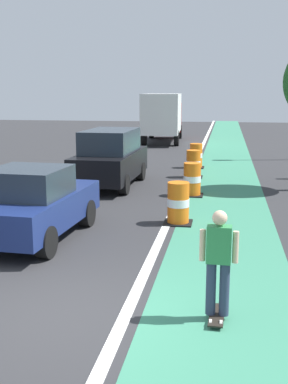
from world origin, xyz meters
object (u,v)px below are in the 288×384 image
(traffic_barrel_far, at_px, (196,156))
(traffic_barrel_front, at_px, (178,204))
(parked_sedan_nearest, at_px, (33,204))
(traffic_barrel_mid, at_px, (192,180))
(skateboarder_on_lane, at_px, (218,262))
(parked_suv_second, at_px, (111,158))
(traffic_barrel_back, at_px, (193,164))
(delivery_truck_down_block, at_px, (163,115))

(traffic_barrel_far, bearing_deg, traffic_barrel_front, -89.21)
(parked_sedan_nearest, relative_size, traffic_barrel_mid, 3.85)
(skateboarder_on_lane, relative_size, parked_suv_second, 0.36)
(skateboarder_on_lane, bearing_deg, traffic_barrel_far, 94.70)
(traffic_barrel_back, xyz_separation_m, traffic_barrel_far, (-0.05, 2.54, 0.00))
(delivery_truck_down_block, bearing_deg, traffic_barrel_back, -77.80)
(skateboarder_on_lane, distance_m, delivery_truck_down_block, 26.70)
(parked_sedan_nearest, bearing_deg, traffic_barrel_mid, 59.08)
(skateboarder_on_lane, xyz_separation_m, traffic_barrel_mid, (-1.00, 9.00, -0.38))
(skateboarder_on_lane, height_order, traffic_barrel_front, skateboarder_on_lane)
(parked_suv_second, bearing_deg, traffic_barrel_back, 39.58)
(traffic_barrel_far, xyz_separation_m, delivery_truck_down_block, (-2.93, 11.23, 1.31))
(traffic_barrel_front, xyz_separation_m, traffic_barrel_mid, (0.11, 3.58, 0.00))
(skateboarder_on_lane, bearing_deg, traffic_barrel_mid, 96.33)
(skateboarder_on_lane, relative_size, traffic_barrel_back, 1.55)
(parked_sedan_nearest, xyz_separation_m, traffic_barrel_back, (3.09, 9.07, -0.30))
(traffic_barrel_front, bearing_deg, traffic_barrel_far, 90.79)
(skateboarder_on_lane, relative_size, traffic_barrel_mid, 1.55)
(traffic_barrel_mid, xyz_separation_m, traffic_barrel_far, (-0.25, 6.12, 0.00))
(parked_sedan_nearest, xyz_separation_m, parked_suv_second, (0.26, 6.73, 0.20))
(delivery_truck_down_block, bearing_deg, traffic_barrel_far, -75.38)
(traffic_barrel_front, relative_size, traffic_barrel_far, 1.00)
(skateboarder_on_lane, distance_m, parked_sedan_nearest, 5.54)
(traffic_barrel_front, relative_size, traffic_barrel_back, 1.00)
(parked_suv_second, distance_m, traffic_barrel_front, 5.66)
(parked_suv_second, distance_m, delivery_truck_down_block, 16.13)
(parked_sedan_nearest, height_order, delivery_truck_down_block, delivery_truck_down_block)
(skateboarder_on_lane, relative_size, parked_sedan_nearest, 0.40)
(parked_suv_second, xyz_separation_m, traffic_barrel_far, (2.78, 4.88, -0.50))
(parked_suv_second, relative_size, traffic_barrel_back, 4.26)
(traffic_barrel_front, bearing_deg, delivery_truck_down_block, 98.32)
(skateboarder_on_lane, xyz_separation_m, parked_suv_second, (-4.03, 10.24, 0.12))
(parked_sedan_nearest, bearing_deg, traffic_barrel_far, 75.32)
(parked_sedan_nearest, relative_size, traffic_barrel_front, 3.85)
(traffic_barrel_back, bearing_deg, traffic_barrel_mid, -86.86)
(parked_sedan_nearest, distance_m, traffic_barrel_far, 12.00)
(parked_suv_second, distance_m, traffic_barrel_back, 3.71)
(parked_suv_second, xyz_separation_m, traffic_barrel_back, (2.83, 2.34, -0.50))
(parked_suv_second, bearing_deg, traffic_barrel_front, -58.86)
(skateboarder_on_lane, bearing_deg, traffic_barrel_back, 95.43)
(parked_suv_second, relative_size, traffic_barrel_front, 4.26)
(delivery_truck_down_block, bearing_deg, parked_suv_second, -89.48)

